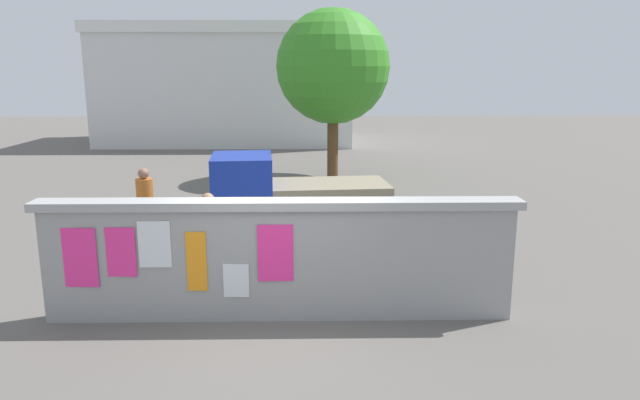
% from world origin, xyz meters
% --- Properties ---
extents(ground, '(60.00, 60.00, 0.00)m').
position_xyz_m(ground, '(0.00, 8.00, 0.00)').
color(ground, '#605B56').
extents(poster_wall, '(6.87, 0.42, 1.76)m').
position_xyz_m(poster_wall, '(-0.01, -0.00, 0.91)').
color(poster_wall, gray).
rests_on(poster_wall, ground).
extents(auto_rickshaw_truck, '(3.72, 1.81, 1.85)m').
position_xyz_m(auto_rickshaw_truck, '(0.05, 3.86, 0.90)').
color(auto_rickshaw_truck, black).
rests_on(auto_rickshaw_truck, ground).
extents(motorcycle, '(1.90, 0.56, 0.87)m').
position_xyz_m(motorcycle, '(-2.55, 1.92, 0.46)').
color(motorcycle, black).
rests_on(motorcycle, ground).
extents(bicycle_near, '(1.68, 0.54, 0.95)m').
position_xyz_m(bicycle_near, '(2.78, 2.06, 0.36)').
color(bicycle_near, black).
rests_on(bicycle_near, ground).
extents(person_walking, '(0.48, 0.48, 1.62)m').
position_xyz_m(person_walking, '(-1.19, 1.17, 0.99)').
color(person_walking, '#338CBF').
rests_on(person_walking, ground).
extents(person_bystander, '(0.39, 0.39, 1.62)m').
position_xyz_m(person_bystander, '(-2.89, 3.63, 0.99)').
color(person_bystander, '#338CBF').
rests_on(person_bystander, ground).
extents(tree_roadside, '(3.70, 3.70, 5.50)m').
position_xyz_m(tree_roadside, '(1.22, 11.46, 3.63)').
color(tree_roadside, brown).
rests_on(tree_roadside, ground).
extents(building_background, '(12.20, 6.59, 5.64)m').
position_xyz_m(building_background, '(-3.56, 21.72, 2.84)').
color(building_background, silver).
rests_on(building_background, ground).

